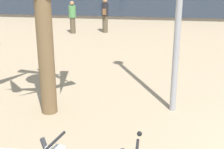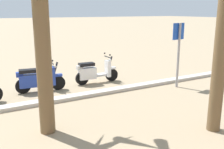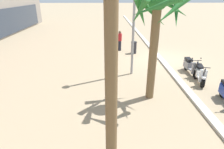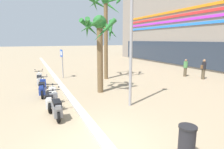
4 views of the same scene
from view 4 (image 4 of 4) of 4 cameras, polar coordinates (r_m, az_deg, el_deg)
ground_plane at (r=5.97m, az=-3.36°, el=-21.57°), size 200.00×200.00×0.00m
curb_strip at (r=5.98m, az=-2.02°, el=-20.81°), size 60.00×0.36×0.12m
scooter_white_mid_rear at (r=13.45m, az=-21.55°, el=-1.79°), size 1.82×0.56×1.17m
scooter_blue_mid_centre at (r=11.25m, az=-20.72°, el=-4.07°), size 1.74×0.60×1.17m
scooter_white_mid_front at (r=9.12m, az=-18.31°, el=-7.36°), size 1.81×0.73×1.04m
scooter_grey_gap_after_mid at (r=8.04m, az=-16.96°, el=-9.68°), size 1.87×0.56×1.17m
crossing_sign at (r=15.99m, az=-15.20°, el=4.25°), size 0.60×0.15×2.40m
palm_tree_near_sign at (r=15.17m, az=-2.05°, el=17.90°), size 2.75×2.80×6.62m
palm_tree_far_corner at (r=11.08m, az=-3.94°, el=12.07°), size 2.43×2.37×4.60m
pedestrian_strolling_near_curb at (r=17.49m, az=21.80°, el=2.05°), size 0.34×0.34×1.54m
pedestrian_by_palm_tree at (r=16.80m, az=26.49°, el=1.60°), size 0.34×0.45×1.64m
litter_bin at (r=5.62m, az=22.14°, el=-18.87°), size 0.48×0.48×0.95m
street_lamp at (r=8.78m, az=6.10°, el=18.17°), size 0.36×0.36×7.18m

